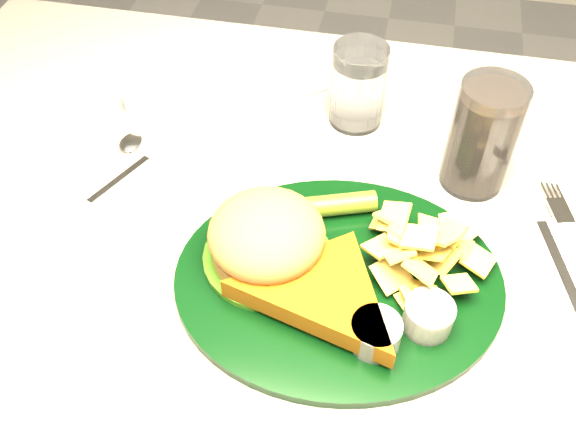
% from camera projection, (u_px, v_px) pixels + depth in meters
% --- Properties ---
extents(table, '(1.20, 0.80, 0.75)m').
position_uv_depth(table, '(304.00, 374.00, 1.04)').
color(table, gray).
rests_on(table, ground).
extents(dinner_plate, '(0.40, 0.35, 0.08)m').
position_uv_depth(dinner_plate, '(340.00, 259.00, 0.67)').
color(dinner_plate, black).
rests_on(dinner_plate, table).
extents(water_glass, '(0.09, 0.09, 0.11)m').
position_uv_depth(water_glass, '(358.00, 86.00, 0.84)').
color(water_glass, white).
rests_on(water_glass, table).
extents(cola_glass, '(0.10, 0.10, 0.14)m').
position_uv_depth(cola_glass, '(483.00, 137.00, 0.75)').
color(cola_glass, black).
rests_on(cola_glass, table).
extents(fork_napkin, '(0.17, 0.20, 0.01)m').
position_uv_depth(fork_napkin, '(559.00, 260.00, 0.71)').
color(fork_napkin, white).
rests_on(fork_napkin, table).
extents(spoon, '(0.09, 0.14, 0.01)m').
position_uv_depth(spoon, '(119.00, 178.00, 0.80)').
color(spoon, silver).
rests_on(spoon, table).
extents(ramekin, '(0.05, 0.05, 0.03)m').
position_uv_depth(ramekin, '(139.00, 100.00, 0.89)').
color(ramekin, white).
rests_on(ramekin, table).
extents(wrapped_straw, '(0.18, 0.17, 0.01)m').
position_uv_depth(wrapped_straw, '(269.00, 106.00, 0.90)').
color(wrapped_straw, white).
rests_on(wrapped_straw, table).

